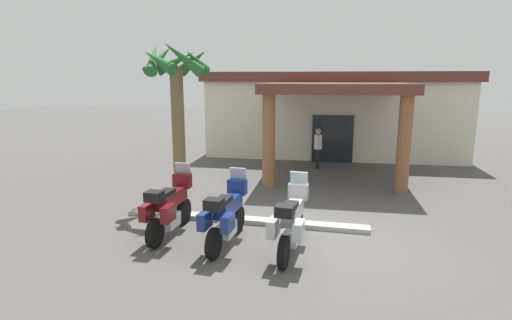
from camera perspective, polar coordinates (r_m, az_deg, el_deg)
ground_plane at (r=9.80m, az=8.53°, el=-10.74°), size 80.00×80.00×0.00m
motel_building at (r=21.37m, az=10.84°, el=6.91°), size 12.54×12.62×3.99m
motorcycle_maroon at (r=9.78m, az=-12.23°, el=-6.57°), size 0.71×2.21×1.61m
motorcycle_blue at (r=9.05m, az=-4.28°, el=-7.83°), size 0.72×2.21×1.61m
motorcycle_silver at (r=8.66m, az=5.05°, el=-8.74°), size 0.72×2.21×1.61m
pedestrian at (r=16.74m, az=8.81°, el=2.04°), size 0.32×0.53×1.68m
palm_tree_roadside at (r=12.25m, az=-11.35°, el=10.32°), size 1.99×2.07×4.81m
curb_strip at (r=10.60m, az=-1.86°, el=-8.51°), size 6.44×0.36×0.12m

